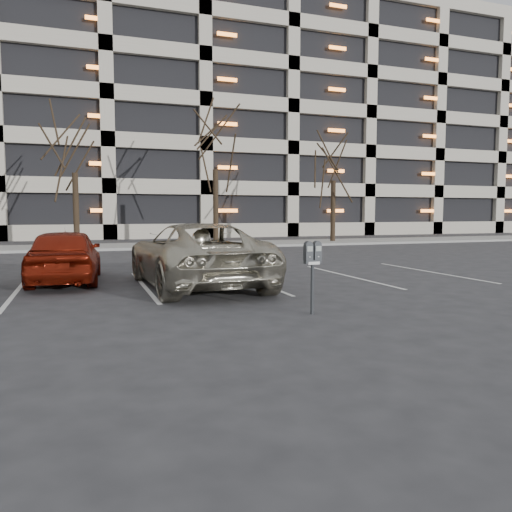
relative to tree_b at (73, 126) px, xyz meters
The scene contains 10 objects.
ground 17.32m from the tree_b, 79.38° to the right, with size 140.00×140.00×0.00m, color #28282B.
sidewalk 6.57m from the tree_b, ahead, with size 80.00×4.00×0.12m, color gray.
stall_lines 15.00m from the tree_b, 83.34° to the right, with size 16.90×5.20×0.00m.
parking_garage 23.55m from the tree_b, 49.94° to the left, with size 52.00×20.00×19.00m.
tree_b is the anchor object (origin of this frame).
tree_c 7.02m from the tree_b, ahead, with size 3.94×3.94×8.96m.
tree_d 14.00m from the tree_b, ahead, with size 3.52×3.52×8.00m.
parking_meter 19.15m from the tree_b, 77.60° to the right, with size 0.33×0.15×1.25m.
suv_silver 15.31m from the tree_b, 78.81° to the right, with size 2.74×5.57×1.53m.
car_red 13.50m from the tree_b, 90.86° to the right, with size 1.64×4.08×1.39m, color maroon.
Camera 1 is at (-2.79, -9.84, 1.77)m, focal length 35.00 mm.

